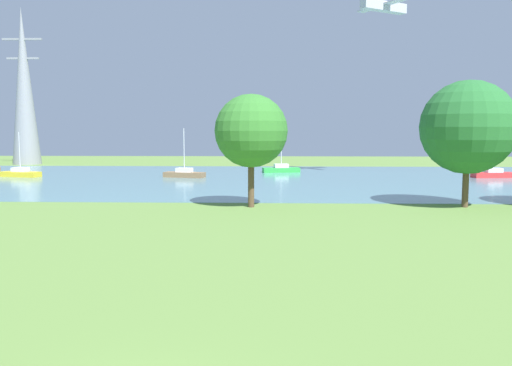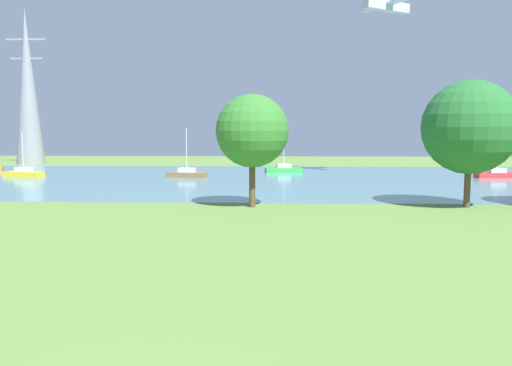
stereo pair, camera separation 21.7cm
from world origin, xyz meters
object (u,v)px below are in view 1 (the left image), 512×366
(sailboat_green, at_px, (281,169))
(tree_west_far, at_px, (251,131))
(sailboat_red, at_px, (493,174))
(tree_west_near, at_px, (468,127))
(light_aircraft, at_px, (383,6))
(sailboat_brown, at_px, (184,174))
(electricity_pylon, at_px, (24,87))
(sailboat_yellow, at_px, (20,173))

(sailboat_green, xyz_separation_m, tree_west_far, (-2.55, -30.82, 4.93))
(sailboat_red, xyz_separation_m, tree_west_near, (-11.87, -23.58, 5.19))
(sailboat_red, xyz_separation_m, light_aircraft, (-12.56, 2.76, 19.64))
(sailboat_red, distance_m, sailboat_green, 25.40)
(sailboat_red, bearing_deg, sailboat_green, 164.57)
(sailboat_green, bearing_deg, tree_west_near, -67.42)
(tree_west_near, bearing_deg, sailboat_red, 63.27)
(sailboat_red, bearing_deg, sailboat_brown, -178.40)
(sailboat_green, distance_m, light_aircraft, 23.33)
(electricity_pylon, bearing_deg, tree_west_far, -50.03)
(sailboat_brown, xyz_separation_m, electricity_pylon, (-29.78, 22.98, 12.04))
(sailboat_yellow, bearing_deg, tree_west_near, -27.49)
(sailboat_yellow, height_order, light_aircraft, light_aircraft)
(tree_west_far, height_order, light_aircraft, light_aircraft)
(sailboat_yellow, height_order, tree_west_far, tree_west_far)
(sailboat_brown, xyz_separation_m, tree_west_near, (23.98, -22.58, 5.19))
(sailboat_brown, xyz_separation_m, sailboat_yellow, (-19.42, 0.01, -0.00))
(sailboat_green, bearing_deg, sailboat_brown, -145.69)
(sailboat_red, xyz_separation_m, tree_west_far, (-27.04, -24.06, 4.92))
(tree_west_far, relative_size, tree_west_near, 0.89)
(tree_west_near, bearing_deg, light_aircraft, 91.49)
(tree_west_near, distance_m, light_aircraft, 30.05)
(sailboat_red, relative_size, sailboat_green, 1.15)
(sailboat_yellow, distance_m, light_aircraft, 47.17)
(sailboat_green, xyz_separation_m, light_aircraft, (11.93, -4.00, 19.65))
(sailboat_brown, xyz_separation_m, sailboat_red, (35.86, 1.00, 0.00))
(sailboat_yellow, bearing_deg, electricity_pylon, 114.27)
(sailboat_green, distance_m, tree_west_near, 33.26)
(sailboat_brown, relative_size, tree_west_far, 0.71)
(sailboat_brown, distance_m, light_aircraft, 30.70)
(tree_west_far, xyz_separation_m, tree_west_near, (15.17, 0.48, 0.26))
(sailboat_red, relative_size, sailboat_yellow, 1.13)
(electricity_pylon, bearing_deg, sailboat_red, -18.52)
(light_aircraft, bearing_deg, sailboat_brown, -170.84)
(sailboat_brown, bearing_deg, tree_west_near, -43.27)
(sailboat_green, distance_m, electricity_pylon, 45.50)
(light_aircraft, bearing_deg, tree_west_near, -88.51)
(sailboat_red, xyz_separation_m, sailboat_green, (-24.49, 6.76, -0.01))
(tree_west_far, relative_size, electricity_pylon, 0.32)
(electricity_pylon, height_order, light_aircraft, electricity_pylon)
(tree_west_near, distance_m, electricity_pylon, 70.80)
(sailboat_green, height_order, light_aircraft, light_aircraft)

